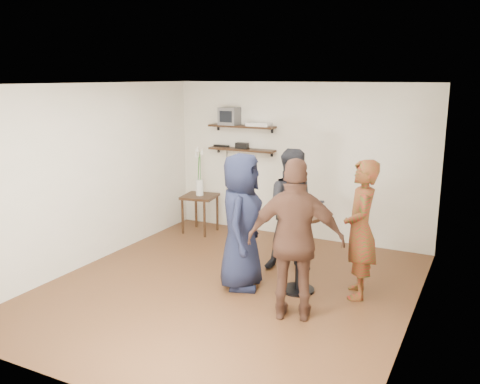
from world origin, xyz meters
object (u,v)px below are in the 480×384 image
object	(u,v)px
crt_monitor	(230,116)
side_table	(200,201)
radio	(242,146)
person_brown	(296,241)
person_plaid	(360,230)
dvd_deck	(259,124)
person_dark	(295,211)
drinks_table	(299,243)
person_navy	(241,221)

from	to	relation	value
crt_monitor	side_table	xyz separation A→B (m)	(-0.37, -0.44, -1.46)
radio	person_brown	world-z (taller)	person_brown
crt_monitor	person_plaid	distance (m)	3.52
crt_monitor	person_brown	world-z (taller)	crt_monitor
crt_monitor	person_plaid	size ratio (longest dim) A/B	0.19
crt_monitor	dvd_deck	size ratio (longest dim) A/B	0.80
dvd_deck	person_brown	xyz separation A→B (m)	(1.72, -2.76, -0.98)
radio	person_dark	world-z (taller)	person_dark
dvd_deck	drinks_table	world-z (taller)	dvd_deck
dvd_deck	radio	xyz separation A→B (m)	(-0.33, 0.00, -0.38)
person_navy	person_plaid	bearing A→B (deg)	-89.35
person_brown	crt_monitor	bearing A→B (deg)	-67.52
crt_monitor	radio	size ratio (longest dim) A/B	1.45
person_plaid	person_dark	bearing A→B (deg)	-130.56
person_dark	person_navy	distance (m)	0.95
side_table	person_brown	bearing A→B (deg)	-41.20
side_table	crt_monitor	bearing A→B (deg)	49.73
radio	person_brown	size ratio (longest dim) A/B	0.12
drinks_table	person_navy	bearing A→B (deg)	-165.18
side_table	radio	bearing A→B (deg)	35.90
crt_monitor	person_navy	distance (m)	2.85
person_plaid	person_brown	bearing A→B (deg)	-44.49
crt_monitor	drinks_table	distance (m)	3.21
side_table	person_dark	bearing A→B (deg)	-23.87
drinks_table	person_dark	bearing A→B (deg)	115.00
person_plaid	person_dark	distance (m)	1.13
radio	person_navy	distance (m)	2.58
radio	person_plaid	bearing A→B (deg)	-35.90
crt_monitor	side_table	distance (m)	1.57
crt_monitor	dvd_deck	world-z (taller)	crt_monitor
person_brown	person_navy	bearing A→B (deg)	-46.15
person_dark	side_table	bearing A→B (deg)	131.12
crt_monitor	person_dark	bearing A→B (deg)	-38.16
person_dark	drinks_table	bearing A→B (deg)	-90.00
person_brown	side_table	bearing A→B (deg)	-58.33
radio	side_table	world-z (taller)	radio
crt_monitor	side_table	size ratio (longest dim) A/B	0.48
radio	person_brown	xyz separation A→B (m)	(2.05, -2.76, -0.60)
side_table	person_navy	bearing A→B (deg)	-46.42
drinks_table	person_plaid	xyz separation A→B (m)	(0.71, 0.21, 0.21)
dvd_deck	radio	bearing A→B (deg)	180.00
dvd_deck	person_brown	world-z (taller)	dvd_deck
side_table	person_brown	size ratio (longest dim) A/B	0.36
dvd_deck	person_navy	xyz separation A→B (m)	(0.79, -2.24, -1.02)
dvd_deck	person_brown	bearing A→B (deg)	-58.00
person_plaid	dvd_deck	bearing A→B (deg)	-145.81
radio	person_navy	bearing A→B (deg)	-63.59
drinks_table	crt_monitor	bearing A→B (deg)	135.21
dvd_deck	person_dark	bearing A→B (deg)	-49.11
drinks_table	person_navy	xyz separation A→B (m)	(-0.72, -0.19, 0.23)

